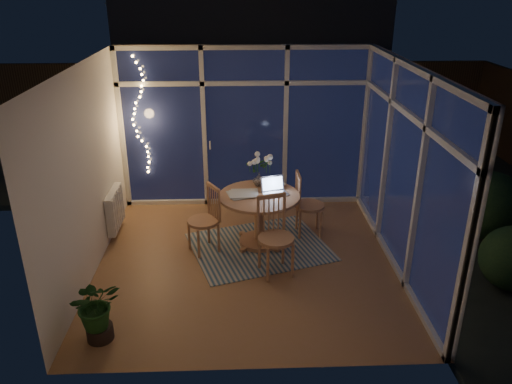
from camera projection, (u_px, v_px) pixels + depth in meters
floor at (248, 262)px, 6.72m from camera, size 4.00×4.00×0.00m
ceiling at (247, 66)px, 5.69m from camera, size 4.00×4.00×0.00m
wall_back at (245, 128)px, 8.04m from camera, size 4.00×0.04×2.60m
wall_front at (253, 254)px, 4.37m from camera, size 4.00×0.04×2.60m
wall_left at (86, 174)px, 6.14m from camera, size 0.04×4.00×2.60m
wall_right at (406, 170)px, 6.28m from camera, size 0.04×4.00×2.60m
window_wall_back at (245, 128)px, 8.01m from camera, size 4.00×0.10×2.60m
window_wall_right at (403, 170)px, 6.28m from camera, size 0.10×4.00×2.60m
radiator at (115, 209)px, 7.32m from camera, size 0.10×0.70×0.58m
fairy_lights at (139, 117)px, 7.79m from camera, size 0.24×0.10×1.85m
garden_patio at (265, 149)px, 11.35m from camera, size 12.00×6.00×0.10m
garden_fence at (242, 102)px, 11.41m from camera, size 11.00×0.08×1.80m
neighbour_roof at (251, 30)px, 13.66m from camera, size 7.00×3.00×2.20m
garden_shrubs at (203, 151)px, 9.64m from camera, size 0.90×0.90×0.90m
rug at (259, 247)px, 7.10m from camera, size 2.20×1.96×0.01m
dining_table at (259, 220)px, 7.04m from camera, size 1.42×1.42×0.77m
chair_left at (203, 220)px, 6.82m from camera, size 0.61×0.61×0.97m
chair_right at (309, 204)px, 7.27m from camera, size 0.47×0.47×0.98m
chair_front at (276, 237)px, 6.28m from camera, size 0.60×0.60×1.05m
laptop at (276, 186)px, 6.86m from camera, size 0.41×0.37×0.25m
flower_vase at (259, 179)px, 7.16m from camera, size 0.25×0.25×0.21m
bowl at (280, 185)px, 7.17m from camera, size 0.19×0.19×0.04m
newspapers at (244, 194)px, 6.89m from camera, size 0.42×0.35×0.02m
phone at (267, 196)px, 6.83m from camera, size 0.11×0.09×0.01m
potted_plant at (97, 309)px, 5.15m from camera, size 0.68×0.64×0.76m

